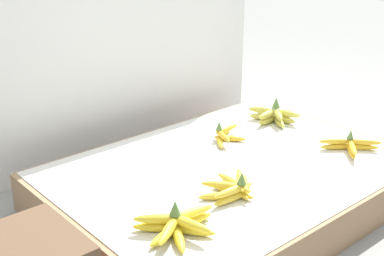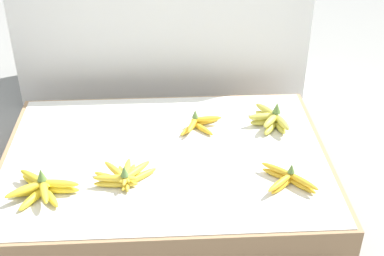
# 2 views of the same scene
# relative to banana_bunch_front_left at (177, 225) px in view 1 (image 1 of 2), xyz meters

# --- Properties ---
(ground_plane) EXTENTS (10.00, 10.00, 0.00)m
(ground_plane) POSITION_rel_banana_bunch_front_left_xyz_m (0.43, 0.22, -0.18)
(ground_plane) COLOR gray
(display_platform) EXTENTS (1.27, 0.93, 0.15)m
(display_platform) POSITION_rel_banana_bunch_front_left_xyz_m (0.43, 0.22, -0.10)
(display_platform) COLOR #997551
(display_platform) RESTS_ON ground_plane
(back_vendor_table) EXTENTS (1.40, 0.44, 0.84)m
(back_vendor_table) POSITION_rel_banana_bunch_front_left_xyz_m (0.43, 1.07, 0.24)
(back_vendor_table) COLOR white
(back_vendor_table) RESTS_ON ground_plane
(banana_bunch_front_left) EXTENTS (0.25, 0.21, 0.10)m
(banana_bunch_front_left) POSITION_rel_banana_bunch_front_left_xyz_m (0.00, 0.00, 0.00)
(banana_bunch_front_left) COLOR yellow
(banana_bunch_front_left) RESTS_ON display_platform
(banana_bunch_front_midleft) EXTENTS (0.24, 0.17, 0.09)m
(banana_bunch_front_midleft) POSITION_rel_banana_bunch_front_left_xyz_m (0.28, 0.05, -0.00)
(banana_bunch_front_midleft) COLOR gold
(banana_bunch_front_midleft) RESTS_ON display_platform
(banana_bunch_front_right) EXTENTS (0.19, 0.18, 0.08)m
(banana_bunch_front_right) POSITION_rel_banana_bunch_front_left_xyz_m (0.87, 0.01, -0.00)
(banana_bunch_front_right) COLOR gold
(banana_bunch_front_right) RESTS_ON display_platform
(banana_bunch_middle_midright) EXTENTS (0.19, 0.15, 0.08)m
(banana_bunch_middle_midright) POSITION_rel_banana_bunch_front_left_xyz_m (0.58, 0.40, -0.01)
(banana_bunch_middle_midright) COLOR gold
(banana_bunch_middle_midright) RESTS_ON display_platform
(banana_bunch_middle_right) EXTENTS (0.16, 0.22, 0.11)m
(banana_bunch_middle_right) POSITION_rel_banana_bunch_front_left_xyz_m (0.88, 0.40, 0.00)
(banana_bunch_middle_right) COLOR gold
(banana_bunch_middle_right) RESTS_ON display_platform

